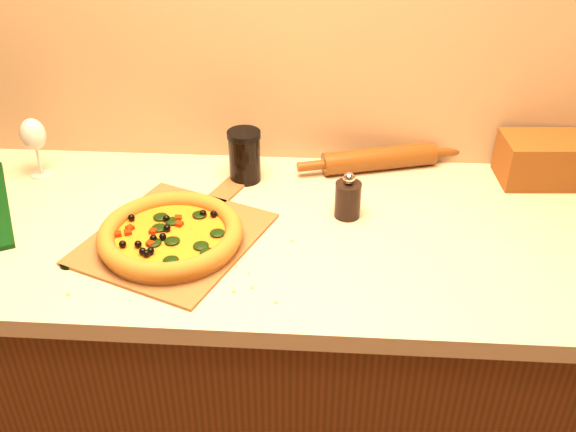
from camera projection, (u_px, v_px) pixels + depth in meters
The scene contains 9 objects.
cabinet at pixel (266, 374), 1.68m from camera, with size 2.80×0.65×0.86m, color #472A0F.
countertop at pixel (263, 233), 1.43m from camera, with size 2.84×0.68×0.04m, color beige.
pizza_peel at pixel (178, 235), 1.39m from camera, with size 0.44×0.52×0.01m.
pizza at pixel (171, 235), 1.35m from camera, with size 0.30×0.30×0.04m.
bottle_cap at pixel (68, 264), 1.30m from camera, with size 0.03×0.03×0.01m, color black.
pepper_grinder at pixel (348, 198), 1.43m from camera, with size 0.06×0.06×0.11m.
rolling_pin at pixel (379, 159), 1.62m from camera, with size 0.42×0.14×0.06m.
wine_glass at pixel (33, 136), 1.56m from camera, with size 0.06×0.06×0.15m.
dark_jar at pixel (245, 156), 1.56m from camera, with size 0.08×0.08×0.13m.
Camera 1 is at (0.13, 0.25, 1.69)m, focal length 40.00 mm.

